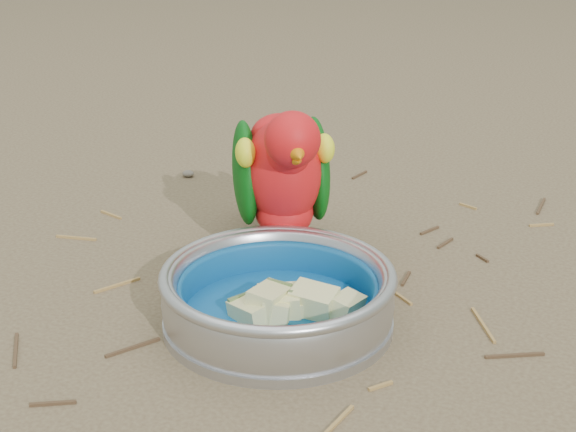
% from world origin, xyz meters
% --- Properties ---
extents(ground, '(60.00, 60.00, 0.00)m').
position_xyz_m(ground, '(0.00, 0.00, 0.00)').
color(ground, brown).
extents(food_bowl, '(0.23, 0.23, 0.02)m').
position_xyz_m(food_bowl, '(-0.00, -0.04, 0.01)').
color(food_bowl, '#B2B2BA').
rests_on(food_bowl, ground).
extents(bowl_wall, '(0.23, 0.23, 0.04)m').
position_xyz_m(bowl_wall, '(-0.00, -0.04, 0.04)').
color(bowl_wall, '#B2B2BA').
rests_on(bowl_wall, food_bowl).
extents(fruit_wedges, '(0.14, 0.14, 0.03)m').
position_xyz_m(fruit_wedges, '(-0.00, -0.04, 0.03)').
color(fruit_wedges, beige).
rests_on(fruit_wedges, food_bowl).
extents(lory_parrot, '(0.22, 0.25, 0.19)m').
position_xyz_m(lory_parrot, '(-0.06, 0.10, 0.09)').
color(lory_parrot, red).
rests_on(lory_parrot, ground).
extents(ground_debris, '(0.90, 0.80, 0.01)m').
position_xyz_m(ground_debris, '(-0.02, 0.05, 0.00)').
color(ground_debris, olive).
rests_on(ground_debris, ground).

